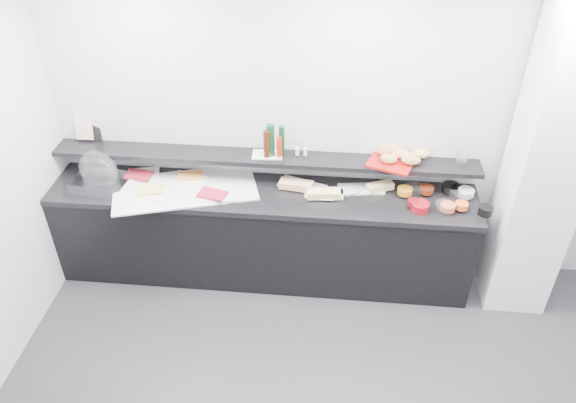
# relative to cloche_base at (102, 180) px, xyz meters

# --- Properties ---
(back_wall) EXTENTS (5.00, 0.02, 2.70)m
(back_wall) POSITION_rel_cloche_base_xyz_m (2.09, 0.28, 0.43)
(back_wall) COLOR silver
(back_wall) RESTS_ON ground
(ceiling) EXTENTS (5.00, 5.00, 0.00)m
(ceiling) POSITION_rel_cloche_base_xyz_m (2.09, -1.72, 1.78)
(ceiling) COLOR white
(ceiling) RESTS_ON back_wall
(column) EXTENTS (0.50, 0.50, 2.70)m
(column) POSITION_rel_cloche_base_xyz_m (3.59, -0.07, 0.43)
(column) COLOR white
(column) RESTS_ON ground
(buffet_cabinet) EXTENTS (3.60, 0.60, 0.85)m
(buffet_cabinet) POSITION_rel_cloche_base_xyz_m (1.39, -0.02, -0.50)
(buffet_cabinet) COLOR black
(buffet_cabinet) RESTS_ON ground
(counter_top) EXTENTS (3.62, 0.62, 0.05)m
(counter_top) POSITION_rel_cloche_base_xyz_m (1.39, -0.02, -0.05)
(counter_top) COLOR black
(counter_top) RESTS_ON buffet_cabinet
(wall_shelf) EXTENTS (3.60, 0.25, 0.04)m
(wall_shelf) POSITION_rel_cloche_base_xyz_m (1.39, 0.16, 0.21)
(wall_shelf) COLOR black
(wall_shelf) RESTS_ON back_wall
(cloche_base) EXTENTS (0.52, 0.38, 0.04)m
(cloche_base) POSITION_rel_cloche_base_xyz_m (0.00, 0.00, 0.00)
(cloche_base) COLOR silver
(cloche_base) RESTS_ON counter_top
(cloche_dome) EXTENTS (0.45, 0.38, 0.34)m
(cloche_dome) POSITION_rel_cloche_base_xyz_m (-0.01, 0.00, 0.11)
(cloche_dome) COLOR silver
(cloche_dome) RESTS_ON cloche_base
(linen_runner) EXTENTS (1.30, 0.89, 0.01)m
(linen_runner) POSITION_rel_cloche_base_xyz_m (0.74, -0.04, -0.01)
(linen_runner) COLOR silver
(linen_runner) RESTS_ON counter_top
(platter_meat_a) EXTENTS (0.31, 0.24, 0.01)m
(platter_meat_a) POSITION_rel_cloche_base_xyz_m (0.33, 0.13, 0.00)
(platter_meat_a) COLOR white
(platter_meat_a) RESTS_ON linen_runner
(food_meat_a) EXTENTS (0.24, 0.17, 0.02)m
(food_meat_a) POSITION_rel_cloche_base_xyz_m (0.30, 0.08, 0.02)
(food_meat_a) COLOR maroon
(food_meat_a) RESTS_ON platter_meat_a
(platter_salmon) EXTENTS (0.29, 0.19, 0.01)m
(platter_salmon) POSITION_rel_cloche_base_xyz_m (0.77, 0.11, 0.00)
(platter_salmon) COLOR white
(platter_salmon) RESTS_ON linen_runner
(food_salmon) EXTENTS (0.23, 0.17, 0.02)m
(food_salmon) POSITION_rel_cloche_base_xyz_m (0.76, 0.11, 0.02)
(food_salmon) COLOR orange
(food_salmon) RESTS_ON platter_salmon
(platter_cheese) EXTENTS (0.28, 0.22, 0.01)m
(platter_cheese) POSITION_rel_cloche_base_xyz_m (0.51, -0.16, 0.00)
(platter_cheese) COLOR white
(platter_cheese) RESTS_ON linen_runner
(food_cheese) EXTENTS (0.21, 0.16, 0.02)m
(food_cheese) POSITION_rel_cloche_base_xyz_m (0.48, -0.14, 0.02)
(food_cheese) COLOR #DECB56
(food_cheese) RESTS_ON platter_cheese
(platter_meat_b) EXTENTS (0.35, 0.26, 0.01)m
(platter_meat_b) POSITION_rel_cloche_base_xyz_m (1.04, -0.12, 0.00)
(platter_meat_b) COLOR white
(platter_meat_b) RESTS_ON linen_runner
(food_meat_b) EXTENTS (0.26, 0.20, 0.02)m
(food_meat_b) POSITION_rel_cloche_base_xyz_m (1.00, -0.14, 0.02)
(food_meat_b) COLOR maroon
(food_meat_b) RESTS_ON platter_meat_b
(sandwich_plate_left) EXTENTS (0.43, 0.29, 0.01)m
(sandwich_plate_left) POSITION_rel_cloche_base_xyz_m (1.72, 0.10, -0.01)
(sandwich_plate_left) COLOR white
(sandwich_plate_left) RESTS_ON counter_top
(sandwich_food_left) EXTENTS (0.29, 0.15, 0.06)m
(sandwich_food_left) POSITION_rel_cloche_base_xyz_m (1.68, 0.06, 0.02)
(sandwich_food_left) COLOR tan
(sandwich_food_left) RESTS_ON sandwich_plate_left
(tongs_left) EXTENTS (0.16, 0.01, 0.01)m
(tongs_left) POSITION_rel_cloche_base_xyz_m (1.61, 0.04, -0.00)
(tongs_left) COLOR silver
(tongs_left) RESTS_ON sandwich_plate_left
(sandwich_plate_mid) EXTENTS (0.32, 0.15, 0.01)m
(sandwich_plate_mid) POSITION_rel_cloche_base_xyz_m (1.91, 0.00, -0.01)
(sandwich_plate_mid) COLOR white
(sandwich_plate_mid) RESTS_ON counter_top
(sandwich_food_mid) EXTENTS (0.28, 0.13, 0.06)m
(sandwich_food_mid) POSITION_rel_cloche_base_xyz_m (1.91, -0.05, 0.02)
(sandwich_food_mid) COLOR #DBB772
(sandwich_food_mid) RESTS_ON sandwich_plate_mid
(tongs_mid) EXTENTS (0.16, 0.01, 0.01)m
(tongs_mid) POSITION_rel_cloche_base_xyz_m (1.92, -0.10, -0.00)
(tongs_mid) COLOR silver
(tongs_mid) RESTS_ON sandwich_plate_mid
(sandwich_plate_right) EXTENTS (0.40, 0.21, 0.01)m
(sandwich_plate_right) POSITION_rel_cloche_base_xyz_m (2.22, 0.10, -0.01)
(sandwich_plate_right) COLOR silver
(sandwich_plate_right) RESTS_ON counter_top
(sandwich_food_right) EXTENTS (0.24, 0.17, 0.06)m
(sandwich_food_right) POSITION_rel_cloche_base_xyz_m (2.38, 0.10, 0.02)
(sandwich_food_right) COLOR #E7CD79
(sandwich_food_right) RESTS_ON sandwich_plate_right
(tongs_right) EXTENTS (0.13, 0.10, 0.01)m
(tongs_right) POSITION_rel_cloche_base_xyz_m (2.17, 0.02, -0.00)
(tongs_right) COLOR #BABDC2
(tongs_right) RESTS_ON sandwich_plate_right
(bowl_glass_fruit) EXTENTS (0.19, 0.19, 0.07)m
(bowl_glass_fruit) POSITION_rel_cloche_base_xyz_m (2.67, 0.11, 0.02)
(bowl_glass_fruit) COLOR silver
(bowl_glass_fruit) RESTS_ON counter_top
(fill_glass_fruit) EXTENTS (0.15, 0.15, 0.05)m
(fill_glass_fruit) POSITION_rel_cloche_base_xyz_m (2.58, 0.05, 0.03)
(fill_glass_fruit) COLOR orange
(fill_glass_fruit) RESTS_ON bowl_glass_fruit
(bowl_black_jam) EXTENTS (0.15, 0.15, 0.07)m
(bowl_black_jam) POSITION_rel_cloche_base_xyz_m (2.97, 0.14, 0.02)
(bowl_black_jam) COLOR black
(bowl_black_jam) RESTS_ON counter_top
(fill_black_jam) EXTENTS (0.16, 0.16, 0.05)m
(fill_black_jam) POSITION_rel_cloche_base_xyz_m (2.76, 0.09, 0.03)
(fill_black_jam) COLOR #62210E
(fill_black_jam) RESTS_ON bowl_black_jam
(bowl_glass_cream) EXTENTS (0.23, 0.23, 0.07)m
(bowl_glass_cream) POSITION_rel_cloche_base_xyz_m (3.04, 0.08, 0.02)
(bowl_glass_cream) COLOR white
(bowl_glass_cream) RESTS_ON counter_top
(fill_glass_cream) EXTENTS (0.15, 0.15, 0.05)m
(fill_glass_cream) POSITION_rel_cloche_base_xyz_m (3.08, 0.08, 0.03)
(fill_glass_cream) COLOR white
(fill_glass_cream) RESTS_ON bowl_glass_cream
(bowl_red_jam) EXTENTS (0.18, 0.18, 0.07)m
(bowl_red_jam) POSITION_rel_cloche_base_xyz_m (2.69, -0.14, 0.02)
(bowl_red_jam) COLOR maroon
(bowl_red_jam) RESTS_ON counter_top
(fill_red_jam) EXTENTS (0.11, 0.11, 0.05)m
(fill_red_jam) POSITION_rel_cloche_base_xyz_m (2.63, -0.11, 0.03)
(fill_red_jam) COLOR #570C0E
(fill_red_jam) RESTS_ON bowl_red_jam
(bowl_glass_salmon) EXTENTS (0.18, 0.18, 0.07)m
(bowl_glass_salmon) POSITION_rel_cloche_base_xyz_m (2.88, -0.13, 0.02)
(bowl_glass_salmon) COLOR white
(bowl_glass_salmon) RESTS_ON counter_top
(fill_glass_salmon) EXTENTS (0.12, 0.12, 0.05)m
(fill_glass_salmon) POSITION_rel_cloche_base_xyz_m (2.91, -0.14, 0.03)
(fill_glass_salmon) COLOR #D25433
(fill_glass_salmon) RESTS_ON bowl_glass_salmon
(bowl_black_fruit) EXTENTS (0.13, 0.13, 0.07)m
(bowl_black_fruit) POSITION_rel_cloche_base_xyz_m (3.20, -0.15, 0.02)
(bowl_black_fruit) COLOR black
(bowl_black_fruit) RESTS_ON counter_top
(fill_black_fruit) EXTENTS (0.12, 0.12, 0.05)m
(fill_black_fruit) POSITION_rel_cloche_base_xyz_m (3.02, -0.11, 0.03)
(fill_black_fruit) COLOR orange
(fill_black_fruit) RESTS_ON bowl_black_fruit
(framed_print) EXTENTS (0.22, 0.09, 0.26)m
(framed_print) POSITION_rel_cloche_base_xyz_m (-0.16, 0.29, 0.36)
(framed_print) COLOR black
(framed_print) RESTS_ON wall_shelf
(print_art) EXTENTS (0.16, 0.06, 0.22)m
(print_art) POSITION_rel_cloche_base_xyz_m (-0.19, 0.26, 0.36)
(print_art) COLOR #D8A99C
(print_art) RESTS_ON framed_print
(condiment_tray) EXTENTS (0.26, 0.17, 0.01)m
(condiment_tray) POSITION_rel_cloche_base_xyz_m (1.42, 0.17, 0.24)
(condiment_tray) COLOR white
(condiment_tray) RESTS_ON wall_shelf
(bottle_green_a) EXTENTS (0.06, 0.06, 0.26)m
(bottle_green_a) POSITION_rel_cloche_base_xyz_m (1.54, 0.18, 0.37)
(bottle_green_a) COLOR #0D3316
(bottle_green_a) RESTS_ON condiment_tray
(bottle_brown) EXTENTS (0.07, 0.07, 0.24)m
(bottle_brown) POSITION_rel_cloche_base_xyz_m (1.42, 0.13, 0.36)
(bottle_brown) COLOR #3A180A
(bottle_brown) RESTS_ON condiment_tray
(bottle_green_b) EXTENTS (0.09, 0.09, 0.28)m
(bottle_green_b) POSITION_rel_cloche_base_xyz_m (1.45, 0.16, 0.38)
(bottle_green_b) COLOR #0E3619
(bottle_green_b) RESTS_ON condiment_tray
(bottle_hot) EXTENTS (0.05, 0.05, 0.18)m
(bottle_hot) POSITION_rel_cloche_base_xyz_m (1.53, 0.14, 0.33)
(bottle_hot) COLOR red
(bottle_hot) RESTS_ON condiment_tray
(shaker_salt) EXTENTS (0.03, 0.03, 0.07)m
(shaker_salt) POSITION_rel_cloche_base_xyz_m (1.74, 0.18, 0.28)
(shaker_salt) COLOR white
(shaker_salt) RESTS_ON condiment_tray
(shaker_pepper) EXTENTS (0.03, 0.03, 0.07)m
(shaker_pepper) POSITION_rel_cloche_base_xyz_m (1.67, 0.19, 0.28)
(shaker_pepper) COLOR white
(shaker_pepper) RESTS_ON condiment_tray
(bread_tray) EXTENTS (0.42, 0.35, 0.02)m
(bread_tray) POSITION_rel_cloche_base_xyz_m (2.44, 0.12, 0.24)
(bread_tray) COLOR #9E1111
(bread_tray) RESTS_ON wall_shelf
(bread_roll_nw) EXTENTS (0.14, 0.10, 0.08)m
(bread_roll_nw) POSITION_rel_cloche_base_xyz_m (2.45, 0.27, 0.29)
(bread_roll_nw) COLOR #CD864E
(bread_roll_nw) RESTS_ON bread_tray
(bread_roll_n) EXTENTS (0.13, 0.09, 0.08)m
(bread_roll_n) POSITION_rel_cloche_base_xyz_m (2.39, 0.23, 0.29)
(bread_roll_n) COLOR #AE6B42
(bread_roll_n) RESTS_ON bread_tray
(bread_roll_ne) EXTENTS (0.15, 0.10, 0.08)m
(bread_roll_ne) POSITION_rel_cloche_base_xyz_m (2.70, 0.22, 0.29)
(bread_roll_ne) COLOR gold
(bread_roll_ne) RESTS_ON bread_tray
(bread_roll_sw) EXTENTS (0.15, 0.11, 0.08)m
(bread_roll_sw) POSITION_rel_cloche_base_xyz_m (2.42, 0.12, 0.29)
(bread_roll_sw) COLOR #B59645
(bread_roll_sw) RESTS_ON bread_tray
(bread_roll_s) EXTENTS (0.16, 0.11, 0.08)m
(bread_roll_s) POSITION_rel_cloche_base_xyz_m (2.60, 0.11, 0.29)
(bread_roll_s) COLOR #AC8441
(bread_roll_s) RESTS_ON bread_tray
(bread_roll_se) EXTENTS (0.14, 0.11, 0.08)m
(bread_roll_se) POSITION_rel_cloche_base_xyz_m (2.59, 0.15, 0.29)
(bread_roll_se) COLOR tan
(bread_roll_se) RESTS_ON bread_tray
(bread_roll_mide) EXTENTS (0.16, 0.10, 0.08)m
(bread_roll_mide) POSITION_rel_cloche_base_xyz_m (2.52, 0.20, 0.29)
(bread_roll_mide) COLOR tan
(bread_roll_mide) RESTS_ON bread_tray
(carafe) EXTENTS (0.12, 0.12, 0.30)m
(carafe) POSITION_rel_cloche_base_xyz_m (3.01, 0.18, 0.38)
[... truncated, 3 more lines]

